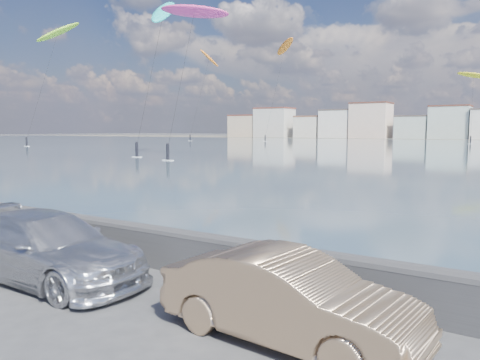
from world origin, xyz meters
name	(u,v)px	position (x,y,z in m)	size (l,w,h in m)	color
ground	(88,306)	(0.00, 0.00, 0.00)	(700.00, 700.00, 0.00)	#333335
seawall	(177,248)	(0.00, 2.70, 0.58)	(400.00, 0.36, 1.08)	#28282B
car_silver	(46,247)	(-2.10, 0.57, 0.78)	(2.18, 5.36, 1.56)	silver
car_champagne	(288,298)	(4.01, 0.75, 0.73)	(1.54, 4.43, 1.46)	tan
kitesurfer_1	(209,59)	(-88.96, 125.13, 27.36)	(6.23, 19.41, 31.08)	orange
kitesurfer_3	(194,13)	(-29.11, 40.68, 17.61)	(9.23, 9.46, 19.24)	#E5338C
kitesurfer_5	(163,14)	(-36.62, 43.51, 19.02)	(4.79, 10.85, 22.02)	#19BFBF
kitesurfer_9	(58,33)	(-83.76, 61.76, 24.71)	(7.80, 14.00, 28.00)	#8CD826
kitesurfer_12	(473,76)	(-8.01, 130.33, 17.22)	(8.31, 10.86, 19.16)	yellow
kitesurfer_13	(285,48)	(-61.03, 126.89, 28.87)	(8.86, 14.26, 32.13)	orange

